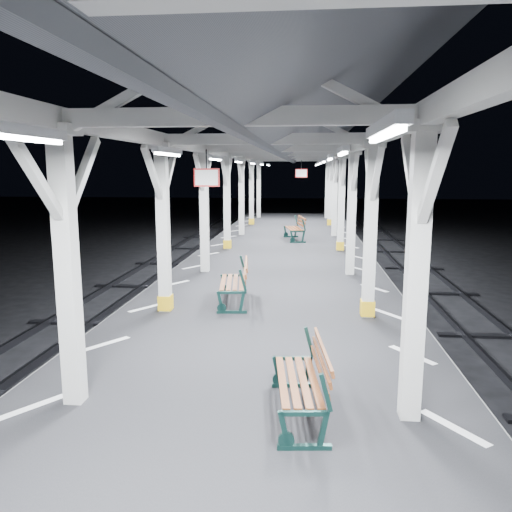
# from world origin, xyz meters

# --- Properties ---
(ground) EXTENTS (120.00, 120.00, 0.00)m
(ground) POSITION_xyz_m (0.00, 0.00, 0.00)
(ground) COLOR black
(ground) RESTS_ON ground
(platform) EXTENTS (6.00, 50.00, 1.00)m
(platform) POSITION_xyz_m (0.00, 0.00, 0.50)
(platform) COLOR black
(platform) RESTS_ON ground
(hazard_stripes_left) EXTENTS (1.00, 48.00, 0.01)m
(hazard_stripes_left) POSITION_xyz_m (-2.45, 0.00, 1.00)
(hazard_stripes_left) COLOR silver
(hazard_stripes_left) RESTS_ON platform
(hazard_stripes_right) EXTENTS (1.00, 48.00, 0.01)m
(hazard_stripes_right) POSITION_xyz_m (2.45, 0.00, 1.00)
(hazard_stripes_right) COLOR silver
(hazard_stripes_right) RESTS_ON platform
(canopy) EXTENTS (5.40, 49.00, 4.65)m
(canopy) POSITION_xyz_m (0.00, -0.02, 4.56)
(canopy) COLOR beige
(canopy) RESTS_ON platform
(bench_near) EXTENTS (0.73, 1.59, 0.84)m
(bench_near) POSITION_xyz_m (0.82, -2.06, 1.45)
(bench_near) COLOR #102C29
(bench_near) RESTS_ON platform
(bench_mid) EXTENTS (0.82, 1.73, 0.90)m
(bench_mid) POSITION_xyz_m (-0.65, 2.76, 1.48)
(bench_mid) COLOR #102C29
(bench_mid) RESTS_ON platform
(bench_far) EXTENTS (0.96, 1.82, 0.94)m
(bench_far) POSITION_xyz_m (0.43, 12.59, 1.50)
(bench_far) COLOR #102C29
(bench_far) RESTS_ON platform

